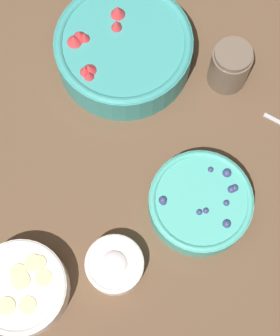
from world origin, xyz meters
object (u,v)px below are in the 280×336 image
(bowl_strawberries, at_px, (123,49))
(jar_chocolate, at_px, (230,67))
(bowl_blueberries, at_px, (200,203))
(bowl_cream, at_px, (115,265))
(bowl_bananas, at_px, (21,288))

(bowl_strawberries, distance_m, jar_chocolate, 0.21)
(bowl_blueberries, bearing_deg, bowl_strawberries, -100.97)
(jar_chocolate, bearing_deg, bowl_blueberries, 40.66)
(bowl_cream, relative_size, jar_chocolate, 1.03)
(bowl_blueberries, relative_size, bowl_cream, 1.82)
(bowl_blueberries, distance_m, bowl_bananas, 0.34)
(bowl_blueberries, height_order, bowl_bananas, bowl_blueberries)
(bowl_blueberries, xyz_separation_m, jar_chocolate, (-0.21, -0.18, 0.01))
(bowl_strawberries, height_order, bowl_cream, bowl_strawberries)
(bowl_strawberries, relative_size, bowl_cream, 2.59)
(bowl_strawberries, relative_size, bowl_bananas, 1.64)
(bowl_bananas, bearing_deg, jar_chocolate, -168.06)
(bowl_cream, distance_m, jar_chocolate, 0.43)
(bowl_bananas, distance_m, jar_chocolate, 0.56)
(bowl_blueberries, distance_m, jar_chocolate, 0.27)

